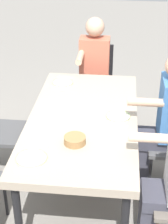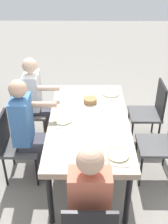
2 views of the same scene
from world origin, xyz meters
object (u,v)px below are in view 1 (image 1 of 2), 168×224
object	(u,v)px
dining_table	(83,123)
plate_1	(118,116)
chair_head_east	(95,79)
plate_0	(31,158)
bread_basket	(75,140)
plate_2	(63,83)
diner_man_white	(163,121)
diner_guest_third	(94,71)

from	to	relation	value
dining_table	plate_1	distance (m)	0.31
dining_table	chair_head_east	bearing A→B (deg)	0.00
plate_0	bread_basket	xyz separation A→B (m)	(0.24, -0.29, 0.02)
chair_head_east	plate_0	bearing A→B (deg)	171.24
plate_2	diner_man_white	bearing A→B (deg)	-118.87
plate_0	dining_table	bearing A→B (deg)	-25.31
diner_man_white	bread_basket	size ratio (longest dim) A/B	7.84
diner_guest_third	plate_0	world-z (taller)	diner_guest_third
plate_1	bread_basket	distance (m)	0.55
plate_0	plate_1	distance (m)	0.91
plate_2	bread_basket	distance (m)	1.10
chair_head_east	plate_1	world-z (taller)	chair_head_east
plate_1	plate_2	size ratio (longest dim) A/B	1.00
diner_man_white	plate_2	size ratio (longest dim) A/B	6.26
dining_table	chair_head_east	distance (m)	1.35
chair_head_east	plate_1	xyz separation A→B (m)	(-1.31, -0.30, 0.25)
plate_2	bread_basket	size ratio (longest dim) A/B	1.25
plate_0	bread_basket	size ratio (longest dim) A/B	1.36
chair_head_east	plate_1	bearing A→B (deg)	-166.96
dining_table	diner_guest_third	distance (m)	1.17
plate_2	bread_basket	world-z (taller)	bread_basket
diner_man_white	plate_0	world-z (taller)	diner_man_white
dining_table	diner_man_white	size ratio (longest dim) A/B	1.38
dining_table	bread_basket	distance (m)	0.42
plate_0	bread_basket	world-z (taller)	bread_basket
dining_table	bread_basket	bearing A→B (deg)	177.42
diner_man_white	plate_1	distance (m)	0.41
chair_head_east	plate_2	distance (m)	0.78
chair_head_east	bread_basket	bearing A→B (deg)	179.39
diner_man_white	bread_basket	bearing A→B (deg)	126.03
plate_1	bread_basket	size ratio (longest dim) A/B	1.26
diner_guest_third	plate_1	xyz separation A→B (m)	(-1.14, -0.31, 0.07)
dining_table	diner_man_white	xyz separation A→B (m)	(0.11, -0.70, 0.00)
diner_guest_third	bread_basket	bearing A→B (deg)	179.43
diner_guest_third	chair_head_east	bearing A→B (deg)	-0.94
chair_head_east	plate_0	world-z (taller)	chair_head_east
diner_man_white	bread_basket	distance (m)	0.90
dining_table	diner_man_white	world-z (taller)	diner_man_white
diner_man_white	plate_0	distance (m)	1.27
dining_table	bread_basket	xyz separation A→B (m)	(-0.41, 0.02, 0.09)
plate_2	chair_head_east	bearing A→B (deg)	-22.57
plate_2	plate_1	bearing A→B (deg)	-136.96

